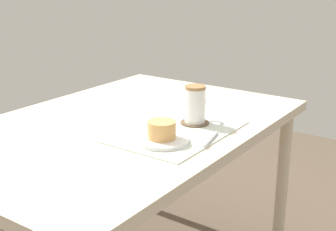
% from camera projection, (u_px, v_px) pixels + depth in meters
% --- Properties ---
extents(dining_table, '(1.27, 0.86, 0.71)m').
position_uv_depth(dining_table, '(123.00, 141.00, 1.64)').
color(dining_table, beige).
rests_on(dining_table, ground_plane).
extents(placemat, '(0.44, 0.30, 0.00)m').
position_uv_depth(placemat, '(178.00, 132.00, 1.52)').
color(placemat, silver).
rests_on(placemat, dining_table).
extents(pastry_plate, '(0.17, 0.17, 0.01)m').
position_uv_depth(pastry_plate, '(162.00, 140.00, 1.43)').
color(pastry_plate, white).
rests_on(pastry_plate, placemat).
extents(pastry, '(0.09, 0.09, 0.05)m').
position_uv_depth(pastry, '(162.00, 130.00, 1.42)').
color(pastry, '#E0A860').
rests_on(pastry, pastry_plate).
extents(coffee_coaster, '(0.10, 0.10, 0.00)m').
position_uv_depth(coffee_coaster, '(195.00, 123.00, 1.60)').
color(coffee_coaster, brown).
rests_on(coffee_coaster, placemat).
extents(coffee_mug, '(0.10, 0.07, 0.13)m').
position_uv_depth(coffee_mug, '(195.00, 104.00, 1.58)').
color(coffee_mug, white).
rests_on(coffee_mug, coffee_coaster).
extents(teaspoon, '(0.13, 0.04, 0.01)m').
position_uv_depth(teaspoon, '(211.00, 139.00, 1.44)').
color(teaspoon, silver).
rests_on(teaspoon, placemat).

